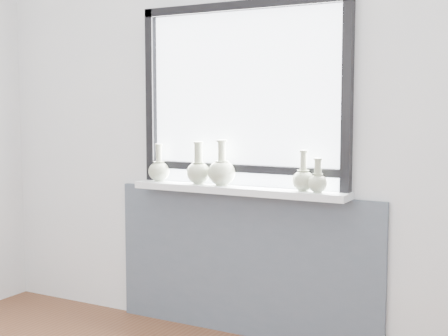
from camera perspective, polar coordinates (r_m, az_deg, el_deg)
The scene contains 9 objects.
back_wall at distance 3.64m, azimuth 1.96°, elevation 4.74°, with size 3.60×0.02×2.60m, color silver.
apron_panel at distance 3.73m, azimuth 1.70°, elevation -8.75°, with size 1.70×0.03×0.86m, color #4D5564.
windowsill at distance 3.58m, azimuth 1.22°, elevation -2.01°, with size 1.32×0.18×0.04m, color white.
window at distance 3.61m, azimuth 1.70°, elevation 6.97°, with size 1.30×0.06×1.05m.
vase_a at distance 3.85m, azimuth -5.96°, elevation -0.16°, with size 0.13×0.13×0.23m.
vase_b at distance 3.69m, azimuth -2.37°, elevation -0.21°, with size 0.14×0.14×0.25m.
vase_c at distance 3.61m, azimuth -0.22°, elevation -0.26°, with size 0.16×0.16×0.27m.
vase_d at distance 3.40m, azimuth 7.25°, elevation -0.96°, with size 0.12×0.12×0.22m.
vase_e at distance 3.35m, azimuth 8.57°, elevation -1.19°, with size 0.11×0.11×0.18m.
Camera 1 is at (1.62, -1.45, 1.35)m, focal length 50.00 mm.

